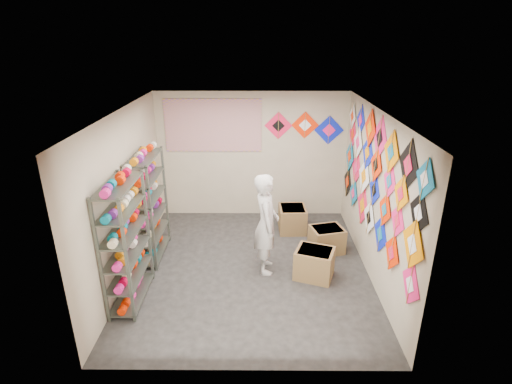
{
  "coord_description": "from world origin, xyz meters",
  "views": [
    {
      "loc": [
        0.14,
        -5.92,
        3.8
      ],
      "look_at": [
        0.1,
        0.3,
        1.3
      ],
      "focal_mm": 28.0,
      "sensor_mm": 36.0,
      "label": 1
    }
  ],
  "objects_px": {
    "carton_a": "(314,263)",
    "carton_b": "(327,240)",
    "carton_c": "(292,219)",
    "shopkeeper": "(266,224)",
    "shelf_rack_back": "(149,207)",
    "shelf_rack_front": "(126,244)"
  },
  "relations": [
    {
      "from": "shelf_rack_front",
      "to": "shopkeeper",
      "type": "relative_size",
      "value": 1.1
    },
    {
      "from": "shelf_rack_back",
      "to": "shopkeeper",
      "type": "xyz_separation_m",
      "value": [
        2.05,
        -0.47,
        -0.09
      ]
    },
    {
      "from": "shelf_rack_front",
      "to": "carton_a",
      "type": "height_order",
      "value": "shelf_rack_front"
    },
    {
      "from": "shopkeeper",
      "to": "carton_c",
      "type": "distance_m",
      "value": 1.67
    },
    {
      "from": "carton_c",
      "to": "shelf_rack_back",
      "type": "bearing_deg",
      "value": -161.45
    },
    {
      "from": "shelf_rack_front",
      "to": "carton_b",
      "type": "relative_size",
      "value": 3.3
    },
    {
      "from": "shelf_rack_front",
      "to": "shelf_rack_back",
      "type": "height_order",
      "value": "same"
    },
    {
      "from": "shopkeeper",
      "to": "carton_a",
      "type": "relative_size",
      "value": 2.88
    },
    {
      "from": "shelf_rack_back",
      "to": "carton_b",
      "type": "distance_m",
      "value": 3.27
    },
    {
      "from": "shopkeeper",
      "to": "carton_b",
      "type": "height_order",
      "value": "shopkeeper"
    },
    {
      "from": "shopkeeper",
      "to": "carton_c",
      "type": "bearing_deg",
      "value": -23.76
    },
    {
      "from": "shopkeeper",
      "to": "carton_c",
      "type": "height_order",
      "value": "shopkeeper"
    },
    {
      "from": "shelf_rack_front",
      "to": "carton_b",
      "type": "bearing_deg",
      "value": 24.42
    },
    {
      "from": "shopkeeper",
      "to": "carton_a",
      "type": "height_order",
      "value": "shopkeeper"
    },
    {
      "from": "carton_a",
      "to": "carton_c",
      "type": "bearing_deg",
      "value": 117.74
    },
    {
      "from": "carton_c",
      "to": "shopkeeper",
      "type": "bearing_deg",
      "value": -113.19
    },
    {
      "from": "shopkeeper",
      "to": "carton_a",
      "type": "bearing_deg",
      "value": -108.0
    },
    {
      "from": "carton_a",
      "to": "carton_b",
      "type": "height_order",
      "value": "carton_a"
    },
    {
      "from": "carton_a",
      "to": "carton_b",
      "type": "xyz_separation_m",
      "value": [
        0.34,
        0.84,
        -0.01
      ]
    },
    {
      "from": "carton_b",
      "to": "carton_c",
      "type": "bearing_deg",
      "value": 110.24
    },
    {
      "from": "shelf_rack_front",
      "to": "carton_a",
      "type": "bearing_deg",
      "value": 11.99
    },
    {
      "from": "carton_a",
      "to": "carton_b",
      "type": "distance_m",
      "value": 0.91
    }
  ]
}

